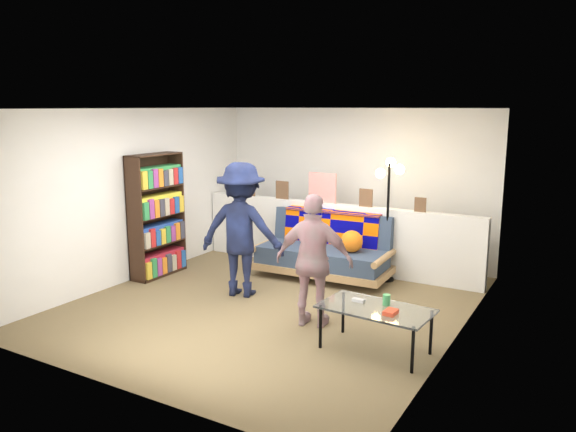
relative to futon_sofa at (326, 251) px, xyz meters
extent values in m
plane|color=brown|center=(-0.08, -1.36, -0.38)|extent=(5.00, 5.00, 0.00)
cube|color=silver|center=(-0.08, 1.14, 0.82)|extent=(4.50, 0.10, 2.40)
cube|color=silver|center=(-2.33, -1.36, 0.82)|extent=(0.10, 5.00, 2.40)
cube|color=silver|center=(2.17, -1.36, 0.82)|extent=(0.10, 5.00, 2.40)
cube|color=white|center=(-0.08, -1.36, 2.02)|extent=(4.50, 5.00, 0.10)
cube|color=silver|center=(-0.08, 0.44, 0.12)|extent=(4.45, 0.15, 1.00)
cube|color=brown|center=(-1.58, 0.42, 0.73)|extent=(0.18, 0.02, 0.22)
cube|color=brown|center=(-0.98, 0.42, 0.76)|extent=(0.22, 0.02, 0.28)
cube|color=white|center=(-0.28, 0.42, 0.84)|extent=(0.45, 0.02, 0.45)
cube|color=brown|center=(0.42, 0.42, 0.75)|extent=(0.20, 0.02, 0.26)
cube|color=brown|center=(1.22, 0.42, 0.72)|extent=(0.16, 0.02, 0.20)
cube|color=#A47E50|center=(-0.01, -0.07, -0.23)|extent=(1.96, 0.94, 0.10)
cube|color=#2F3E54|center=(-0.01, -0.12, -0.06)|extent=(1.85, 0.78, 0.24)
cube|color=#2F3E54|center=(-0.03, 0.26, 0.24)|extent=(1.83, 0.31, 0.57)
cylinder|color=#A47E50|center=(-0.93, -0.10, 0.02)|extent=(0.13, 0.86, 0.09)
cylinder|color=#A47E50|center=(0.90, -0.03, 0.02)|extent=(0.13, 0.86, 0.09)
cube|color=#05067C|center=(-0.03, 0.18, 0.24)|extent=(1.47, 0.16, 0.53)
cube|color=#05067C|center=(-0.03, 0.31, 0.53)|extent=(1.48, 0.31, 0.03)
sphere|color=orange|center=(0.44, -0.10, 0.21)|extent=(0.30, 0.30, 0.30)
cube|color=black|center=(-2.29, -1.14, 0.50)|extent=(0.02, 0.88, 1.77)
cube|color=black|center=(-2.16, -1.57, 0.50)|extent=(0.29, 0.02, 1.77)
cube|color=black|center=(-2.16, -0.70, 0.50)|extent=(0.29, 0.02, 1.77)
cube|color=black|center=(-2.16, -1.14, 1.37)|extent=(0.29, 0.88, 0.02)
cube|color=black|center=(-2.16, -1.14, -0.36)|extent=(0.29, 0.88, 0.04)
cube|color=black|center=(-2.16, -1.14, 0.09)|extent=(0.29, 0.85, 0.02)
cube|color=black|center=(-2.16, -1.14, 0.50)|extent=(0.29, 0.85, 0.02)
cube|color=black|center=(-2.16, -1.14, 0.91)|extent=(0.29, 0.85, 0.02)
cube|color=#AE2231|center=(-2.14, -1.14, -0.19)|extent=(0.22, 0.83, 0.29)
cube|color=#254AA3|center=(-2.14, -1.14, 0.24)|extent=(0.22, 0.83, 0.28)
cube|color=yellow|center=(-2.14, -1.14, 0.66)|extent=(0.22, 0.83, 0.29)
cube|color=#36954C|center=(-2.14, -1.14, 1.07)|extent=(0.22, 0.83, 0.28)
cylinder|color=black|center=(1.03, -2.22, -0.17)|extent=(0.04, 0.04, 0.44)
cylinder|color=black|center=(2.02, -2.29, -0.17)|extent=(0.04, 0.04, 0.44)
cylinder|color=black|center=(1.07, -1.74, -0.17)|extent=(0.04, 0.04, 0.44)
cylinder|color=black|center=(2.05, -1.81, -0.17)|extent=(0.04, 0.04, 0.44)
cube|color=silver|center=(1.54, -2.02, 0.06)|extent=(1.14, 0.68, 0.02)
cube|color=beige|center=(1.33, -1.95, 0.09)|extent=(0.13, 0.06, 0.03)
cube|color=#E44628|center=(1.73, -2.12, 0.10)|extent=(0.12, 0.16, 0.04)
cylinder|color=#44A45B|center=(1.61, -1.89, 0.13)|extent=(0.08, 0.08, 0.11)
cylinder|color=black|center=(0.82, 0.27, -0.37)|extent=(0.30, 0.30, 0.03)
cylinder|color=black|center=(0.82, 0.27, 0.45)|extent=(0.05, 0.05, 1.66)
sphere|color=#FFC672|center=(0.69, 0.27, 1.13)|extent=(0.14, 0.14, 0.14)
sphere|color=#FFC672|center=(0.95, 0.29, 1.20)|extent=(0.14, 0.14, 0.14)
sphere|color=#FFC672|center=(0.79, 0.38, 1.28)|extent=(0.14, 0.14, 0.14)
imported|color=black|center=(-0.60, -1.24, 0.48)|extent=(1.24, 0.88, 1.73)
imported|color=pink|center=(0.69, -1.72, 0.36)|extent=(0.93, 0.53, 1.50)
camera|label=1|loc=(3.43, -7.04, 2.05)|focal=35.00mm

